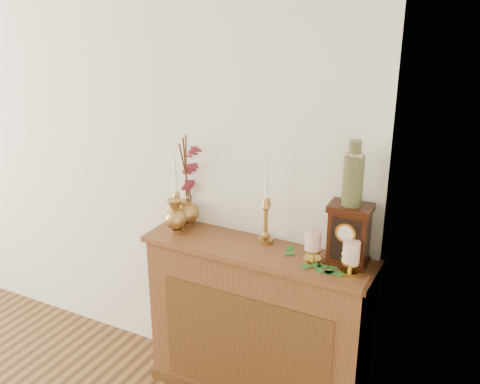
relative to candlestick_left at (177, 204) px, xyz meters
The scene contains 10 objects.
console_shelf 0.82m from the candlestick_left, ahead, with size 1.24×0.34×0.93m.
candlestick_left is the anchor object (origin of this frame).
candlestick_center 0.52m from the candlestick_left, ahead, with size 0.09×0.09×0.51m.
bud_vase 0.08m from the candlestick_left, 64.12° to the right, with size 0.12×0.12×0.19m.
ginger_jar 0.14m from the candlestick_left, 75.34° to the left, with size 0.21×0.23×0.54m.
pillar_candle_left 0.81m from the candlestick_left, ahead, with size 0.09×0.09×0.17m.
pillar_candle_right 1.02m from the candlestick_left, ahead, with size 0.09×0.09×0.18m.
ivy_garland 0.81m from the candlestick_left, ahead, with size 0.44×0.19×0.07m.
mantel_clock 0.97m from the candlestick_left, ahead, with size 0.21×0.15×0.31m.
ceramic_vase 1.02m from the candlestick_left, ahead, with size 0.10×0.10×0.31m.
Camera 1 is at (2.52, -0.26, 2.23)m, focal length 42.00 mm.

